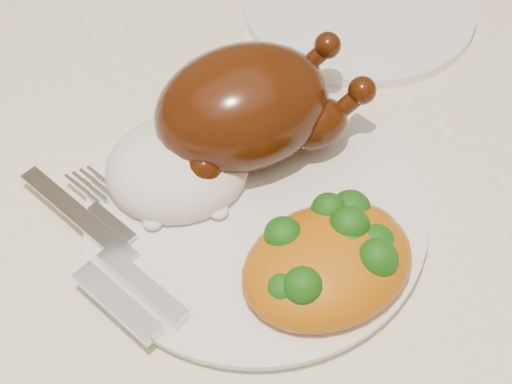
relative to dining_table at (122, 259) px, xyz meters
name	(u,v)px	position (x,y,z in m)	size (l,w,h in m)	color
dining_table	(122,259)	(0.00, 0.00, 0.00)	(1.60, 0.90, 0.76)	brown
tablecloth	(110,215)	(0.00, 0.00, 0.07)	(1.73, 1.03, 0.18)	white
dinner_plate	(256,211)	(0.11, -0.08, 0.11)	(0.28, 0.28, 0.01)	white
side_plate	(359,5)	(0.33, 0.11, 0.11)	(0.25, 0.25, 0.01)	white
roast_chicken	(248,106)	(0.13, -0.01, 0.16)	(0.19, 0.12, 0.10)	#411A06
rice_mound	(177,168)	(0.06, -0.02, 0.13)	(0.15, 0.14, 0.06)	white
mac_and_cheese	(335,256)	(0.13, -0.16, 0.13)	(0.14, 0.11, 0.06)	#BB6C0C
cutlery	(116,265)	(-0.02, -0.08, 0.12)	(0.08, 0.20, 0.01)	silver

